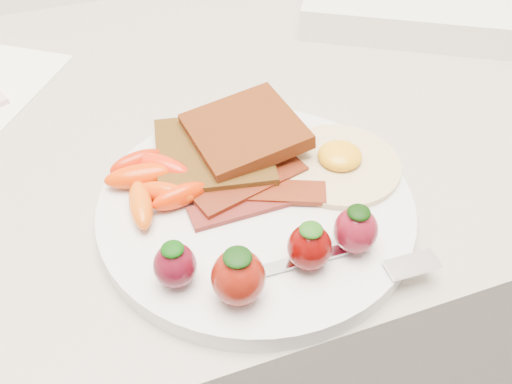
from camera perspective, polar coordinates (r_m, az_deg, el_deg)
name	(u,v)px	position (r m, az deg, el deg)	size (l,w,h in m)	color
counter	(213,340)	(0.95, -4.31, -14.58)	(2.00, 0.60, 0.90)	gray
plate	(256,208)	(0.49, 0.00, -1.59)	(0.27, 0.27, 0.02)	silver
toast_lower	(213,154)	(0.52, -4.28, 3.84)	(0.10, 0.10, 0.01)	#3C1F07
toast_upper	(245,131)	(0.52, -1.14, 6.13)	(0.09, 0.09, 0.01)	#421C05
fried_egg	(339,162)	(0.52, 8.29, 2.99)	(0.13, 0.13, 0.02)	beige
bacon_strips	(256,193)	(0.49, -0.03, -0.11)	(0.12, 0.07, 0.01)	#410207
baby_carrots	(153,182)	(0.50, -10.27, 1.02)	(0.08, 0.10, 0.02)	#DB3400
strawberries	(271,256)	(0.42, 1.56, -6.39)	(0.17, 0.06, 0.05)	#4D0815
fork	(344,264)	(0.44, 8.79, -7.17)	(0.16, 0.05, 0.00)	silver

